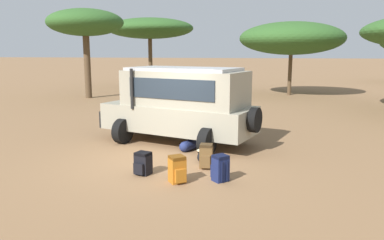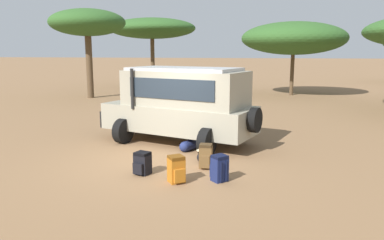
{
  "view_description": "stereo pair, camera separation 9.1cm",
  "coord_description": "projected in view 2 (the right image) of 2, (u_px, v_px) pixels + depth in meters",
  "views": [
    {
      "loc": [
        2.89,
        -9.32,
        2.94
      ],
      "look_at": [
        0.71,
        0.99,
        1.0
      ],
      "focal_mm": 35.0,
      "sensor_mm": 36.0,
      "label": 1
    },
    {
      "loc": [
        2.98,
        -9.3,
        2.94
      ],
      "look_at": [
        0.71,
        0.99,
        1.0
      ],
      "focal_mm": 35.0,
      "sensor_mm": 36.0,
      "label": 2
    }
  ],
  "objects": [
    {
      "name": "backpack_near_rear_wheel",
      "position": [
        176.0,
        170.0,
        8.47
      ],
      "size": [
        0.47,
        0.48,
        0.62
      ],
      "color": "#B26619",
      "rests_on": "ground_plane"
    },
    {
      "name": "ground_plane",
      "position": [
        158.0,
        162.0,
        10.09
      ],
      "size": [
        320.0,
        320.0,
        0.0
      ],
      "primitive_type": "plane",
      "color": "olive"
    },
    {
      "name": "safari_vehicle",
      "position": [
        181.0,
        103.0,
        12.0
      ],
      "size": [
        5.46,
        3.57,
        2.44
      ],
      "color": "gray",
      "rests_on": "ground_plane"
    },
    {
      "name": "duffel_bag_soft_canvas",
      "position": [
        190.0,
        145.0,
        11.28
      ],
      "size": [
        0.53,
        0.81,
        0.41
      ],
      "color": "navy",
      "rests_on": "ground_plane"
    },
    {
      "name": "backpack_beside_front_wheel",
      "position": [
        142.0,
        163.0,
        9.04
      ],
      "size": [
        0.43,
        0.45,
        0.55
      ],
      "color": "black",
      "rests_on": "ground_plane"
    },
    {
      "name": "acacia_tree_far_left",
      "position": [
        87.0,
        23.0,
        23.21
      ],
      "size": [
        4.76,
        4.46,
        5.54
      ],
      "color": "brown",
      "rests_on": "ground_plane"
    },
    {
      "name": "acacia_tree_left_mid",
      "position": [
        152.0,
        29.0,
        30.91
      ],
      "size": [
        7.26,
        6.17,
        5.65
      ],
      "color": "brown",
      "rests_on": "ground_plane"
    },
    {
      "name": "duffel_bag_low_black_case",
      "position": [
        203.0,
        155.0,
        10.25
      ],
      "size": [
        0.34,
        0.8,
        0.39
      ],
      "color": "black",
      "rests_on": "ground_plane"
    },
    {
      "name": "acacia_tree_centre_back",
      "position": [
        294.0,
        38.0,
        24.86
      ],
      "size": [
        6.92,
        6.26,
        4.88
      ],
      "color": "brown",
      "rests_on": "ground_plane"
    },
    {
      "name": "backpack_cluster_center",
      "position": [
        219.0,
        168.0,
        8.56
      ],
      "size": [
        0.46,
        0.46,
        0.61
      ],
      "color": "navy",
      "rests_on": "ground_plane"
    },
    {
      "name": "backpack_outermost",
      "position": [
        206.0,
        157.0,
        9.5
      ],
      "size": [
        0.33,
        0.38,
        0.63
      ],
      "color": "brown",
      "rests_on": "ground_plane"
    }
  ]
}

